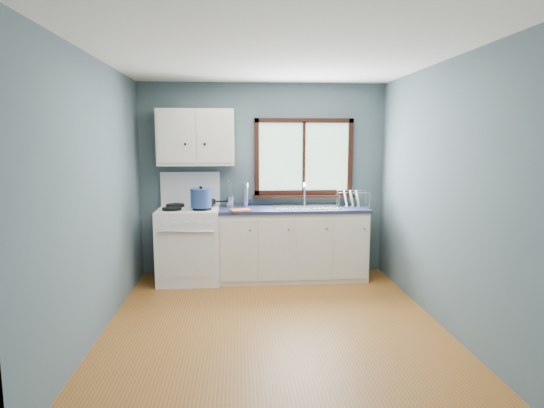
{
  "coord_description": "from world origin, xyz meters",
  "views": [
    {
      "loc": [
        -0.33,
        -4.17,
        1.76
      ],
      "look_at": [
        0.05,
        0.9,
        1.05
      ],
      "focal_mm": 30.0,
      "sensor_mm": 36.0,
      "label": 1
    }
  ],
  "objects": [
    {
      "name": "wall_front",
      "position": [
        0.0,
        -1.81,
        1.25
      ],
      "size": [
        3.2,
        0.02,
        2.5
      ],
      "primitive_type": "cube",
      "color": "#4F6165",
      "rests_on": "ground"
    },
    {
      "name": "window",
      "position": [
        0.54,
        1.77,
        1.48
      ],
      "size": [
        1.36,
        0.1,
        1.03
      ],
      "color": "#9EC6A8",
      "rests_on": "wall_back"
    },
    {
      "name": "base_cabinets",
      "position": [
        0.36,
        1.49,
        0.41
      ],
      "size": [
        1.85,
        0.6,
        0.88
      ],
      "color": "silver",
      "rests_on": "floor"
    },
    {
      "name": "skillet",
      "position": [
        -0.75,
        1.62,
        0.99
      ],
      "size": [
        0.42,
        0.31,
        0.05
      ],
      "rotation": [
        0.0,
        0.0,
        0.16
      ],
      "color": "black",
      "rests_on": "gas_range"
    },
    {
      "name": "wall_left",
      "position": [
        -1.61,
        0.0,
        1.25
      ],
      "size": [
        0.02,
        3.6,
        2.5
      ],
      "primitive_type": "cube",
      "color": "#4F6165",
      "rests_on": "ground"
    },
    {
      "name": "stockpot",
      "position": [
        -0.78,
        1.32,
        1.08
      ],
      "size": [
        0.27,
        0.27,
        0.26
      ],
      "rotation": [
        0.0,
        0.0,
        0.03
      ],
      "color": "navy",
      "rests_on": "gas_range"
    },
    {
      "name": "ceiling",
      "position": [
        0.0,
        0.0,
        2.51
      ],
      "size": [
        3.2,
        3.6,
        0.02
      ],
      "primitive_type": "cube",
      "color": "white",
      "rests_on": "wall_back"
    },
    {
      "name": "soap_bottle",
      "position": [
        -0.23,
        1.73,
        1.03
      ],
      "size": [
        0.11,
        0.11,
        0.23
      ],
      "primitive_type": "imported",
      "rotation": [
        0.0,
        0.0,
        -0.24
      ],
      "color": "#1C2EB9",
      "rests_on": "countertop"
    },
    {
      "name": "upper_cabinets",
      "position": [
        -0.85,
        1.63,
        1.8
      ],
      "size": [
        0.95,
        0.35,
        0.7
      ],
      "color": "silver",
      "rests_on": "wall_back"
    },
    {
      "name": "utensil_crock",
      "position": [
        -0.43,
        1.65,
        0.99
      ],
      "size": [
        0.11,
        0.11,
        0.34
      ],
      "rotation": [
        0.0,
        0.0,
        -0.02
      ],
      "color": "silver",
      "rests_on": "countertop"
    },
    {
      "name": "dish_towel",
      "position": [
        -0.3,
        1.26,
        0.93
      ],
      "size": [
        0.27,
        0.22,
        0.02
      ],
      "primitive_type": "cube",
      "rotation": [
        0.0,
        0.0,
        0.26
      ],
      "color": "orange",
      "rests_on": "countertop"
    },
    {
      "name": "floor",
      "position": [
        0.0,
        0.0,
        -0.01
      ],
      "size": [
        3.2,
        3.6,
        0.02
      ],
      "primitive_type": "cube",
      "color": "#995C23",
      "rests_on": "ground"
    },
    {
      "name": "gas_range",
      "position": [
        -0.95,
        1.47,
        0.49
      ],
      "size": [
        0.76,
        0.69,
        1.36
      ],
      "color": "white",
      "rests_on": "floor"
    },
    {
      "name": "thermos",
      "position": [
        -0.24,
        1.65,
        1.07
      ],
      "size": [
        0.07,
        0.07,
        0.3
      ],
      "primitive_type": "cylinder",
      "rotation": [
        0.0,
        0.0,
        0.06
      ],
      "color": "silver",
      "rests_on": "countertop"
    },
    {
      "name": "dish_rack",
      "position": [
        1.14,
        1.55,
        0.97
      ],
      "size": [
        0.44,
        0.36,
        0.21
      ],
      "rotation": [
        0.0,
        0.0,
        -0.13
      ],
      "color": "silver",
      "rests_on": "countertop"
    },
    {
      "name": "sink",
      "position": [
        0.54,
        1.49,
        0.86
      ],
      "size": [
        0.84,
        0.46,
        0.44
      ],
      "color": "silver",
      "rests_on": "countertop"
    },
    {
      "name": "countertop",
      "position": [
        0.36,
        1.49,
        0.9
      ],
      "size": [
        1.89,
        0.64,
        0.04
      ],
      "primitive_type": "cube",
      "color": "#1C233F",
      "rests_on": "base_cabinets"
    },
    {
      "name": "wall_back",
      "position": [
        0.0,
        1.81,
        1.25
      ],
      "size": [
        3.2,
        0.02,
        2.5
      ],
      "primitive_type": "cube",
      "color": "#4F6165",
      "rests_on": "ground"
    },
    {
      "name": "wall_right",
      "position": [
        1.61,
        0.0,
        1.25
      ],
      "size": [
        0.02,
        3.6,
        2.5
      ],
      "primitive_type": "cube",
      "color": "#4F6165",
      "rests_on": "ground"
    }
  ]
}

